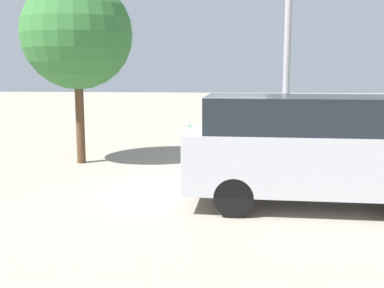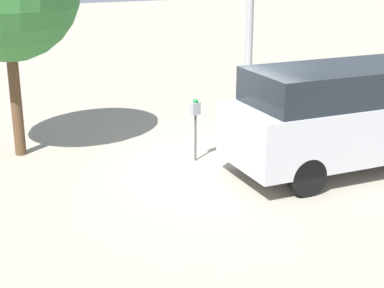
# 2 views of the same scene
# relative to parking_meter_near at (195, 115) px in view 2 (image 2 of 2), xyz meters

# --- Properties ---
(ground_plane) EXTENTS (80.00, 80.00, 0.00)m
(ground_plane) POSITION_rel_parking_meter_near_xyz_m (0.47, -0.57, -0.99)
(ground_plane) COLOR gray
(parking_meter_near) EXTENTS (0.22, 0.15, 1.35)m
(parking_meter_near) POSITION_rel_parking_meter_near_xyz_m (0.00, 0.00, 0.00)
(parking_meter_near) COLOR #4C4C4C
(parking_meter_near) RESTS_ON ground
(lamp_post) EXTENTS (0.44, 0.44, 5.34)m
(lamp_post) POSITION_rel_parking_meter_near_xyz_m (2.34, 1.79, 0.85)
(lamp_post) COLOR beige
(lamp_post) RESTS_ON ground
(parked_van) EXTENTS (5.04, 2.11, 2.13)m
(parked_van) POSITION_rel_parking_meter_near_xyz_m (2.52, -1.78, 0.16)
(parked_van) COLOR #B2B2B7
(parked_van) RESTS_ON ground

